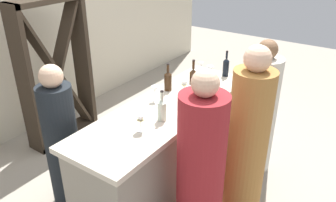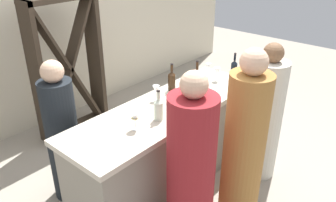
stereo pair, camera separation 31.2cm
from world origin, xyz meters
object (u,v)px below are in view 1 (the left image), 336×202
(wine_glass_far_right, at_px, (155,90))
(wine_glass_far_center, at_px, (201,66))
(wine_bottle_center_amber_brown, at_px, (193,79))
(person_center_guest, at_px, (201,170))
(person_server_behind, at_px, (62,143))
(wine_glass_far_left, at_px, (184,85))
(wine_bottle_second_left_amber_brown, at_px, (168,80))
(wine_rack, at_px, (56,73))
(wine_bottle_second_right_near_black, at_px, (226,67))
(wine_glass_near_left, at_px, (189,90))
(wine_glass_near_right, at_px, (210,70))
(wine_glass_near_center, at_px, (141,119))
(person_left_guest, at_px, (247,141))
(person_right_guest, at_px, (259,113))
(wine_bottle_leftmost_clear_pale, at_px, (162,109))

(wine_glass_far_right, bearing_deg, wine_glass_far_center, -1.21)
(wine_bottle_center_amber_brown, distance_m, person_center_guest, 1.11)
(person_center_guest, bearing_deg, wine_glass_far_center, -55.16)
(person_server_behind, bearing_deg, wine_glass_far_left, 46.46)
(wine_bottle_center_amber_brown, xyz_separation_m, wine_glass_far_center, (0.45, 0.17, -0.02))
(wine_glass_far_right, xyz_separation_m, person_server_behind, (-0.79, 0.48, -0.36))
(wine_bottle_second_left_amber_brown, height_order, person_server_behind, person_server_behind)
(wine_bottle_center_amber_brown, height_order, wine_glass_far_center, wine_bottle_center_amber_brown)
(wine_rack, bearing_deg, wine_glass_far_left, -79.35)
(wine_glass_far_center, bearing_deg, wine_bottle_second_right_near_black, -65.90)
(wine_bottle_second_left_amber_brown, relative_size, wine_glass_near_left, 1.89)
(wine_bottle_second_left_amber_brown, height_order, wine_glass_far_left, wine_bottle_second_left_amber_brown)
(wine_glass_far_right, relative_size, person_server_behind, 0.11)
(wine_bottle_center_amber_brown, height_order, wine_glass_near_right, wine_bottle_center_amber_brown)
(wine_rack, distance_m, wine_glass_far_center, 1.74)
(wine_rack, height_order, wine_bottle_second_left_amber_brown, wine_rack)
(wine_glass_near_left, height_order, wine_glass_near_center, wine_glass_near_left)
(wine_rack, distance_m, wine_glass_far_right, 1.49)
(person_center_guest, bearing_deg, wine_glass_near_center, 10.87)
(wine_glass_far_center, relative_size, person_server_behind, 0.10)
(person_center_guest, bearing_deg, wine_glass_near_left, -47.21)
(person_center_guest, height_order, person_server_behind, person_center_guest)
(wine_bottle_second_left_amber_brown, relative_size, wine_glass_near_center, 1.90)
(wine_bottle_second_left_amber_brown, xyz_separation_m, wine_glass_near_right, (0.53, -0.21, -0.01))
(person_left_guest, bearing_deg, wine_bottle_center_amber_brown, -13.68)
(wine_rack, relative_size, wine_glass_far_right, 11.59)
(person_left_guest, relative_size, person_right_guest, 1.10)
(wine_bottle_second_right_near_black, height_order, person_server_behind, person_server_behind)
(wine_rack, xyz_separation_m, person_center_guest, (-0.44, -2.27, -0.17))
(wine_glass_near_left, relative_size, wine_glass_near_right, 1.05)
(wine_glass_far_left, distance_m, person_server_behind, 1.30)
(person_center_guest, bearing_deg, wine_glass_far_left, -45.21)
(wine_bottle_leftmost_clear_pale, bearing_deg, person_center_guest, -110.05)
(wine_bottle_second_right_near_black, bearing_deg, wine_glass_near_right, 146.99)
(wine_bottle_second_left_amber_brown, height_order, person_right_guest, person_right_guest)
(wine_rack, distance_m, wine_bottle_center_amber_brown, 1.73)
(wine_glass_near_left, distance_m, person_center_guest, 0.88)
(wine_bottle_center_amber_brown, relative_size, person_right_guest, 0.23)
(person_left_guest, bearing_deg, wine_glass_far_right, 14.29)
(wine_glass_near_center, relative_size, wine_glass_near_right, 1.04)
(wine_rack, xyz_separation_m, wine_bottle_second_left_amber_brown, (0.29, -1.44, 0.15))
(wine_bottle_center_amber_brown, height_order, person_right_guest, person_right_guest)
(wine_glass_far_left, bearing_deg, person_left_guest, -105.23)
(wine_glass_far_center, relative_size, wine_glass_far_right, 0.98)
(wine_bottle_second_right_near_black, xyz_separation_m, wine_glass_far_right, (-0.98, 0.28, -0.00))
(wine_bottle_second_right_near_black, relative_size, wine_glass_near_center, 1.94)
(wine_glass_near_center, height_order, person_left_guest, person_left_guest)
(wine_glass_far_right, height_order, person_right_guest, person_right_guest)
(wine_bottle_leftmost_clear_pale, bearing_deg, person_server_behind, 124.26)
(wine_rack, xyz_separation_m, wine_glass_far_center, (0.88, -1.50, 0.14))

